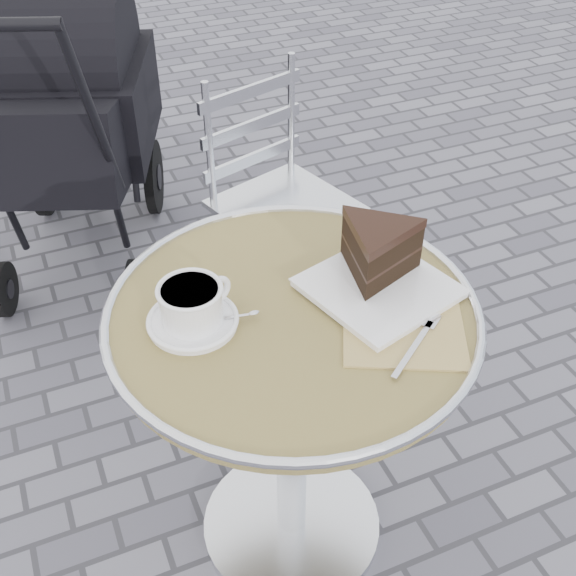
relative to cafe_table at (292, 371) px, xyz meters
name	(u,v)px	position (x,y,z in m)	size (l,w,h in m)	color
ground	(291,527)	(0.00, 0.00, -0.57)	(80.00, 80.00, 0.00)	slate
cafe_table	(292,371)	(0.00, 0.00, 0.00)	(0.72, 0.72, 0.74)	silver
cappuccino_set	(193,308)	(-0.18, 0.04, 0.20)	(0.19, 0.16, 0.08)	white
cake_plate_set	(379,259)	(0.18, 0.01, 0.23)	(0.30, 0.40, 0.13)	tan
bistro_chair	(267,172)	(0.28, 0.85, -0.06)	(0.46, 0.46, 0.82)	silver
baby_stroller	(70,129)	(-0.22, 1.41, -0.08)	(0.80, 1.13, 1.08)	black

